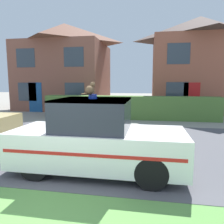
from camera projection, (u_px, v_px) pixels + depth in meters
The scene contains 6 objects.
road_strip at pixel (98, 144), 7.53m from camera, with size 28.00×6.77×0.01m, color #4C4C51.
garden_hedge at pixel (129, 107), 12.65m from camera, with size 10.02×0.84×1.33m, color #4C7233.
police_car at pixel (97, 139), 5.13m from camera, with size 4.01×1.66×1.83m.
cat at pixel (90, 89), 4.80m from camera, with size 0.29×0.28×0.29m.
house_left at pixel (65, 66), 17.87m from camera, with size 6.76×6.09×6.79m.
house_right at pixel (198, 63), 16.54m from camera, with size 7.09×6.74×6.96m.
Camera 1 is at (1.71, -2.57, 2.11)m, focal length 35.00 mm.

